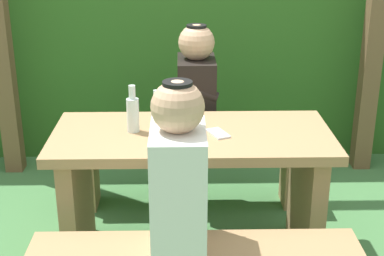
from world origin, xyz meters
name	(u,v)px	position (x,y,z in m)	size (l,w,h in m)	color
ground_plane	(192,255)	(0.00, 0.00, 0.00)	(12.00, 12.00, 0.00)	#437541
hedge_backdrop	(187,34)	(0.00, 1.74, 0.86)	(6.40, 0.79, 1.72)	#2E6120
pergola_post_right	(375,27)	(1.26, 1.13, 1.03)	(0.12, 0.12, 2.05)	brown
picnic_table	(192,173)	(0.00, 0.00, 0.49)	(1.40, 0.64, 0.71)	#9E7A51
bench_far	(190,159)	(0.00, 0.58, 0.31)	(1.40, 0.24, 0.43)	#9E7A51
person_white_shirt	(178,174)	(-0.07, -0.58, 0.76)	(0.25, 0.35, 0.72)	white
person_black_coat	(196,90)	(0.04, 0.58, 0.76)	(0.25, 0.35, 0.72)	black
drinking_glass	(171,122)	(-0.10, 0.04, 0.76)	(0.07, 0.07, 0.09)	silver
bottle_left	(133,113)	(-0.29, 0.02, 0.81)	(0.06, 0.06, 0.24)	silver
bottle_right	(157,119)	(-0.17, -0.08, 0.82)	(0.06, 0.06, 0.25)	silver
cell_phone	(218,133)	(0.13, -0.03, 0.72)	(0.07, 0.14, 0.01)	silver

